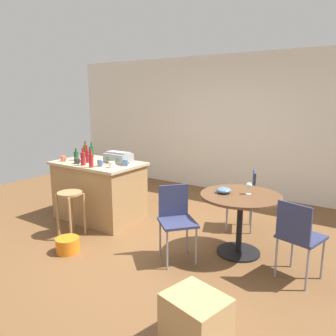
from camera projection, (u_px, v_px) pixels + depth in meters
name	position (u px, v px, depth m)	size (l,w,h in m)	color
ground_plane	(147.00, 239.00, 4.50)	(8.80, 8.80, 0.00)	brown
back_wall	(234.00, 125.00, 6.52)	(8.00, 0.10, 2.70)	silver
kitchen_island	(99.00, 190.00, 5.19)	(1.36, 0.85, 0.91)	#A37A4C
wooden_stool	(70.00, 204.00, 4.54)	(0.34, 0.34, 0.63)	#A37A4C
dining_table	(240.00, 209.00, 3.99)	(0.97, 0.97, 0.75)	black
folding_chair_near	(176.00, 217.00, 3.88)	(0.56, 0.56, 0.88)	navy
folding_chair_far	(298.00, 234.00, 3.39)	(0.49, 0.49, 0.87)	navy
folding_chair_left	(245.00, 195.00, 4.76)	(0.52, 0.52, 0.87)	navy
toolbox	(118.00, 157.00, 5.05)	(0.40, 0.27, 0.17)	gray
bottle_0	(76.00, 156.00, 5.22)	(0.07, 0.07, 0.19)	#194C23
bottle_1	(92.00, 151.00, 5.49)	(0.06, 0.06, 0.25)	#194C23
bottle_2	(90.00, 155.00, 5.22)	(0.07, 0.07, 0.21)	#194C23
bottle_3	(83.00, 158.00, 4.85)	(0.07, 0.07, 0.26)	maroon
bottle_4	(86.00, 151.00, 5.51)	(0.08, 0.08, 0.26)	#603314
bottle_5	(87.00, 156.00, 5.04)	(0.06, 0.06, 0.27)	maroon
bottle_6	(91.00, 160.00, 4.70)	(0.06, 0.06, 0.26)	maroon
cup_0	(125.00, 163.00, 4.81)	(0.11, 0.07, 0.09)	#4C7099
cup_1	(100.00, 163.00, 4.78)	(0.11, 0.07, 0.10)	#4C7099
cup_2	(77.00, 161.00, 4.98)	(0.12, 0.09, 0.08)	#383838
cup_3	(63.00, 159.00, 5.17)	(0.11, 0.08, 0.08)	#DB6651
cup_4	(112.00, 165.00, 4.69)	(0.12, 0.09, 0.09)	white
wine_glass	(249.00, 186.00, 3.95)	(0.07, 0.07, 0.14)	silver
serving_bowl	(224.00, 190.00, 4.01)	(0.18, 0.18, 0.07)	#4C7099
cardboard_box	(196.00, 322.00, 2.53)	(0.45, 0.38, 0.43)	tan
plastic_bucket	(68.00, 245.00, 4.12)	(0.29, 0.29, 0.19)	orange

